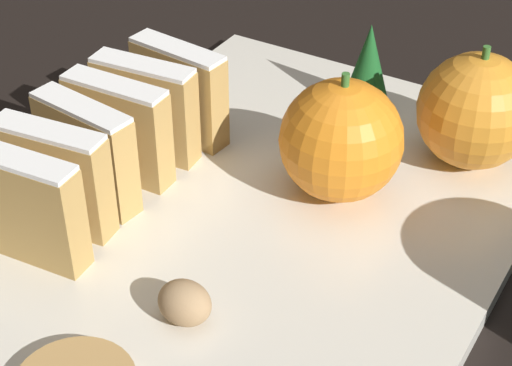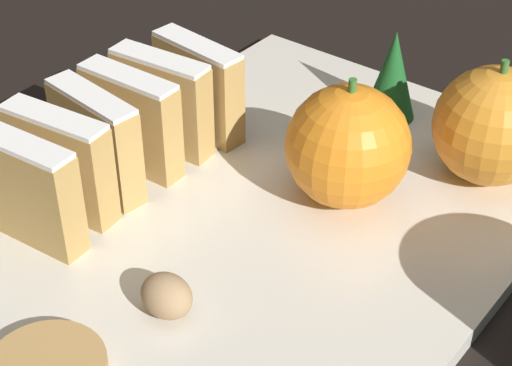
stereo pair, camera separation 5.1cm
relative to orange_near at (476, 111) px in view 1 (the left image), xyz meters
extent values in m
plane|color=black|center=(-0.09, -0.13, -0.05)|extent=(6.00, 6.00, 0.00)
cube|color=silver|center=(-0.09, -0.13, -0.05)|extent=(0.30, 0.43, 0.01)
cube|color=tan|center=(-0.19, -0.23, -0.01)|extent=(0.07, 0.03, 0.07)
cube|color=white|center=(-0.19, -0.23, 0.03)|extent=(0.07, 0.02, 0.00)
cube|color=tan|center=(-0.19, -0.19, -0.01)|extent=(0.07, 0.03, 0.07)
cube|color=white|center=(-0.19, -0.19, 0.03)|extent=(0.07, 0.03, 0.00)
cube|color=tan|center=(-0.19, -0.16, -0.01)|extent=(0.07, 0.03, 0.07)
cube|color=white|center=(-0.19, -0.16, 0.03)|extent=(0.07, 0.03, 0.00)
cube|color=tan|center=(-0.19, -0.13, -0.01)|extent=(0.07, 0.02, 0.07)
cube|color=white|center=(-0.19, -0.13, 0.03)|extent=(0.07, 0.02, 0.00)
cube|color=tan|center=(-0.19, -0.10, -0.01)|extent=(0.07, 0.03, 0.07)
cube|color=white|center=(-0.19, -0.10, 0.03)|extent=(0.07, 0.03, 0.00)
cube|color=tan|center=(-0.19, -0.07, -0.01)|extent=(0.07, 0.03, 0.07)
cube|color=white|center=(-0.19, -0.07, 0.03)|extent=(0.07, 0.03, 0.00)
sphere|color=orange|center=(0.00, 0.00, 0.00)|extent=(0.08, 0.08, 0.08)
cylinder|color=#38702D|center=(0.00, 0.00, 0.04)|extent=(0.01, 0.01, 0.01)
sphere|color=orange|center=(-0.06, -0.08, 0.00)|extent=(0.08, 0.08, 0.08)
cylinder|color=#38702D|center=(-0.06, -0.08, 0.04)|extent=(0.01, 0.01, 0.01)
ellipsoid|color=tan|center=(-0.08, -0.22, -0.03)|extent=(0.03, 0.03, 0.03)
cone|color=#195623|center=(-0.09, 0.03, -0.01)|extent=(0.04, 0.04, 0.07)
camera|label=1|loc=(0.12, -0.49, 0.29)|focal=60.00mm
camera|label=2|loc=(0.16, -0.46, 0.29)|focal=60.00mm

